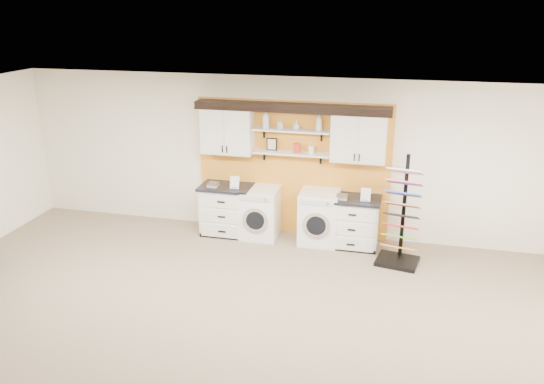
% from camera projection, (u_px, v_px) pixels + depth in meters
% --- Properties ---
extents(floor, '(10.00, 10.00, 0.00)m').
position_uv_depth(floor, '(224.00, 367.00, 6.09)').
color(floor, '#8A715C').
rests_on(floor, ground).
extents(ceiling, '(10.00, 10.00, 0.00)m').
position_uv_depth(ceiling, '(215.00, 129.00, 5.15)').
color(ceiling, white).
rests_on(ceiling, wall_back).
extents(wall_back, '(10.00, 0.00, 10.00)m').
position_uv_depth(wall_back, '(293.00, 157.00, 9.28)').
color(wall_back, white).
rests_on(wall_back, floor).
extents(accent_panel, '(3.40, 0.07, 2.40)m').
position_uv_depth(accent_panel, '(293.00, 169.00, 9.32)').
color(accent_panel, orange).
rests_on(accent_panel, wall_back).
extents(upper_cabinet_left, '(0.90, 0.35, 0.84)m').
position_uv_depth(upper_cabinet_left, '(227.00, 130.00, 9.18)').
color(upper_cabinet_left, silver).
rests_on(upper_cabinet_left, wall_back).
extents(upper_cabinet_right, '(0.90, 0.35, 0.84)m').
position_uv_depth(upper_cabinet_right, '(359.00, 137.00, 8.69)').
color(upper_cabinet_right, silver).
rests_on(upper_cabinet_right, wall_back).
extents(shelf_lower, '(1.32, 0.28, 0.03)m').
position_uv_depth(shelf_lower, '(291.00, 153.00, 9.05)').
color(shelf_lower, silver).
rests_on(shelf_lower, wall_back).
extents(shelf_upper, '(1.32, 0.28, 0.03)m').
position_uv_depth(shelf_upper, '(291.00, 130.00, 8.92)').
color(shelf_upper, silver).
rests_on(shelf_upper, wall_back).
extents(crown_molding, '(3.30, 0.41, 0.13)m').
position_uv_depth(crown_molding, '(292.00, 107.00, 8.80)').
color(crown_molding, black).
rests_on(crown_molding, wall_back).
extents(picture_frame, '(0.18, 0.02, 0.22)m').
position_uv_depth(picture_frame, '(272.00, 144.00, 9.13)').
color(picture_frame, black).
rests_on(picture_frame, shelf_lower).
extents(canister_red, '(0.11, 0.11, 0.16)m').
position_uv_depth(canister_red, '(297.00, 148.00, 9.00)').
color(canister_red, red).
rests_on(canister_red, shelf_lower).
extents(canister_cream, '(0.10, 0.10, 0.14)m').
position_uv_depth(canister_cream, '(311.00, 150.00, 8.95)').
color(canister_cream, silver).
rests_on(canister_cream, shelf_lower).
extents(base_cabinet_left, '(0.92, 0.66, 0.90)m').
position_uv_depth(base_cabinet_left, '(227.00, 209.00, 9.52)').
color(base_cabinet_left, silver).
rests_on(base_cabinet_left, floor).
extents(base_cabinet_right, '(0.89, 0.66, 0.87)m').
position_uv_depth(base_cabinet_right, '(353.00, 222.00, 9.03)').
color(base_cabinet_right, silver).
rests_on(base_cabinet_right, floor).
extents(washer, '(0.64, 0.71, 0.90)m').
position_uv_depth(washer, '(260.00, 213.00, 9.38)').
color(washer, white).
rests_on(washer, floor).
extents(dryer, '(0.66, 0.71, 0.92)m').
position_uv_depth(dryer, '(319.00, 217.00, 9.15)').
color(dryer, white).
rests_on(dryer, floor).
extents(sample_rack, '(0.73, 0.65, 1.77)m').
position_uv_depth(sample_rack, '(400.00, 231.00, 8.38)').
color(sample_rack, black).
rests_on(sample_rack, floor).
extents(soap_bottle_a, '(0.16, 0.16, 0.32)m').
position_uv_depth(soap_bottle_a, '(266.00, 119.00, 8.96)').
color(soap_bottle_a, silver).
rests_on(soap_bottle_a, shelf_upper).
extents(soap_bottle_b, '(0.11, 0.11, 0.16)m').
position_uv_depth(soap_bottle_b, '(280.00, 124.00, 8.93)').
color(soap_bottle_b, silver).
rests_on(soap_bottle_b, shelf_upper).
extents(soap_bottle_c, '(0.16, 0.16, 0.16)m').
position_uv_depth(soap_bottle_c, '(296.00, 125.00, 8.87)').
color(soap_bottle_c, silver).
rests_on(soap_bottle_c, shelf_upper).
extents(soap_bottle_d, '(0.16, 0.16, 0.29)m').
position_uv_depth(soap_bottle_d, '(319.00, 122.00, 8.76)').
color(soap_bottle_d, silver).
rests_on(soap_bottle_d, shelf_upper).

